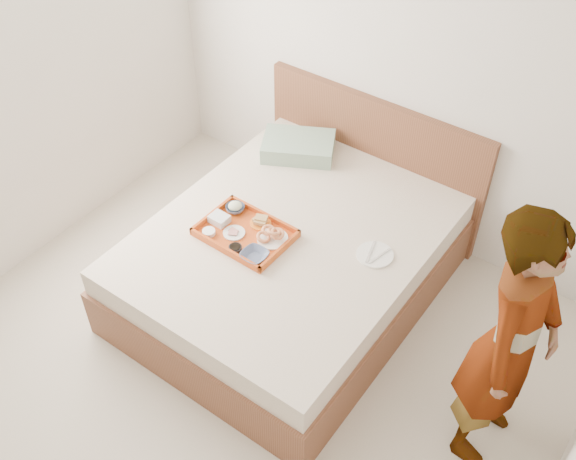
# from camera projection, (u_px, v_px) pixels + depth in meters

# --- Properties ---
(ground) EXTENTS (3.50, 4.00, 0.01)m
(ground) POSITION_uv_depth(u_px,v_px,m) (202.00, 406.00, 3.81)
(ground) COLOR beige
(ground) RESTS_ON ground
(wall_back) EXTENTS (3.50, 0.01, 2.60)m
(wall_back) POSITION_uv_depth(u_px,v_px,m) (402.00, 54.00, 4.09)
(wall_back) COLOR silver
(wall_back) RESTS_ON ground
(bed) EXTENTS (1.65, 2.00, 0.53)m
(bed) POSITION_uv_depth(u_px,v_px,m) (291.00, 262.00, 4.26)
(bed) COLOR brown
(bed) RESTS_ON ground
(headboard) EXTENTS (1.65, 0.06, 0.95)m
(headboard) POSITION_uv_depth(u_px,v_px,m) (373.00, 159.00, 4.69)
(headboard) COLOR brown
(headboard) RESTS_ON ground
(pillow) EXTENTS (0.57, 0.51, 0.11)m
(pillow) POSITION_uv_depth(u_px,v_px,m) (298.00, 146.00, 4.61)
(pillow) COLOR #8AA78E
(pillow) RESTS_ON bed
(tray) EXTENTS (0.55, 0.40, 0.05)m
(tray) POSITION_uv_depth(u_px,v_px,m) (245.00, 232.00, 4.04)
(tray) COLOR #D15818
(tray) RESTS_ON bed
(prawn_plate) EXTENTS (0.19, 0.19, 0.01)m
(prawn_plate) POSITION_uv_depth(u_px,v_px,m) (273.00, 239.00, 4.01)
(prawn_plate) COLOR white
(prawn_plate) RESTS_ON tray
(navy_bowl_big) EXTENTS (0.16, 0.16, 0.04)m
(navy_bowl_big) POSITION_uv_depth(u_px,v_px,m) (254.00, 256.00, 3.89)
(navy_bowl_big) COLOR #152545
(navy_bowl_big) RESTS_ON tray
(sauce_dish) EXTENTS (0.08, 0.08, 0.03)m
(sauce_dish) POSITION_uv_depth(u_px,v_px,m) (235.00, 248.00, 3.93)
(sauce_dish) COLOR black
(sauce_dish) RESTS_ON tray
(meat_plate) EXTENTS (0.14, 0.14, 0.01)m
(meat_plate) POSITION_uv_depth(u_px,v_px,m) (234.00, 233.00, 4.04)
(meat_plate) COLOR white
(meat_plate) RESTS_ON tray
(bread_plate) EXTENTS (0.13, 0.13, 0.01)m
(bread_plate) POSITION_uv_depth(u_px,v_px,m) (261.00, 223.00, 4.11)
(bread_plate) COLOR orange
(bread_plate) RESTS_ON tray
(salad_bowl) EXTENTS (0.12, 0.12, 0.04)m
(salad_bowl) POSITION_uv_depth(u_px,v_px,m) (235.00, 208.00, 4.18)
(salad_bowl) COLOR #152545
(salad_bowl) RESTS_ON tray
(plastic_tub) EXTENTS (0.11, 0.10, 0.05)m
(plastic_tub) POSITION_uv_depth(u_px,v_px,m) (219.00, 219.00, 4.10)
(plastic_tub) COLOR silver
(plastic_tub) RESTS_ON tray
(cheese_round) EXTENTS (0.08, 0.08, 0.03)m
(cheese_round) POSITION_uv_depth(u_px,v_px,m) (209.00, 232.00, 4.04)
(cheese_round) COLOR white
(cheese_round) RESTS_ON tray
(dinner_plate) EXTENTS (0.23, 0.23, 0.01)m
(dinner_plate) POSITION_uv_depth(u_px,v_px,m) (375.00, 255.00, 3.93)
(dinner_plate) COLOR white
(dinner_plate) RESTS_ON bed
(person) EXTENTS (0.39, 0.59, 1.59)m
(person) POSITION_uv_depth(u_px,v_px,m) (511.00, 343.00, 3.15)
(person) COLOR silver
(person) RESTS_ON ground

